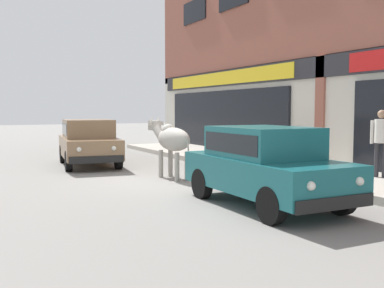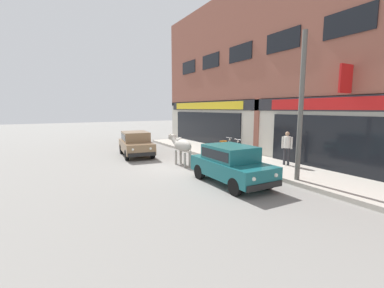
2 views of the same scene
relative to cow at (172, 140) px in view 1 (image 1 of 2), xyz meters
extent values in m
plane|color=gray|center=(0.22, -0.19, -1.01)|extent=(90.00, 90.00, 0.00)
cube|color=#B7AFA3|center=(0.22, 3.42, -0.92)|extent=(19.00, 2.84, 0.17)
cube|color=beige|center=(0.22, 5.12, 0.69)|extent=(23.00, 0.55, 3.40)
cube|color=#28282D|center=(0.22, 4.80, 2.04)|extent=(22.08, 0.08, 0.64)
cube|color=black|center=(-5.53, 4.79, 0.34)|extent=(8.74, 0.10, 2.40)
cube|color=yellow|center=(-5.53, 4.77, 2.04)|extent=(9.20, 0.05, 0.52)
cube|color=#8E5142|center=(0.22, 4.82, 0.69)|extent=(0.36, 0.12, 3.40)
cube|color=black|center=(-7.93, 4.81, 5.23)|extent=(2.09, 0.06, 1.00)
ellipsoid|color=#9E998E|center=(0.10, 0.01, 0.01)|extent=(1.43, 0.61, 0.60)
sphere|color=#9E998E|center=(-0.18, -0.01, 0.24)|extent=(0.32, 0.32, 0.32)
cylinder|color=#9E998E|center=(-0.32, -0.16, -0.65)|extent=(0.12, 0.12, 0.72)
cylinder|color=#9E998E|center=(-0.34, 0.12, -0.65)|extent=(0.12, 0.12, 0.72)
cylinder|color=#9E998E|center=(0.54, -0.11, -0.65)|extent=(0.12, 0.12, 0.72)
cylinder|color=#9E998E|center=(0.52, 0.18, -0.65)|extent=(0.12, 0.12, 0.72)
cylinder|color=#9E998E|center=(-0.72, -0.05, 0.16)|extent=(0.48, 0.27, 0.43)
cube|color=#9E998E|center=(-0.98, -0.06, 0.33)|extent=(0.37, 0.24, 0.26)
cube|color=slate|center=(-1.16, -0.08, 0.29)|extent=(0.15, 0.17, 0.14)
cone|color=beige|center=(-0.93, -0.16, 0.51)|extent=(0.12, 0.06, 0.19)
cone|color=beige|center=(-0.94, 0.04, 0.51)|extent=(0.12, 0.06, 0.19)
cube|color=#9E998E|center=(-0.89, -0.22, 0.39)|extent=(0.05, 0.14, 0.10)
cube|color=#9E998E|center=(-0.91, 0.10, 0.39)|extent=(0.05, 0.14, 0.10)
cylinder|color=#9E998E|center=(0.84, 0.05, -0.21)|extent=(0.17, 0.05, 0.60)
cylinder|color=black|center=(4.96, 0.85, -0.71)|extent=(0.60, 0.19, 0.60)
cylinder|color=black|center=(4.94, -0.59, -0.71)|extent=(0.60, 0.19, 0.60)
cylinder|color=black|center=(2.66, 0.88, -0.71)|extent=(0.60, 0.19, 0.60)
cylinder|color=black|center=(2.64, -0.56, -0.71)|extent=(0.60, 0.19, 0.60)
cube|color=#196066|center=(3.80, 0.15, -0.41)|extent=(3.52, 1.65, 0.60)
cube|color=#196066|center=(3.70, 0.15, 0.17)|extent=(1.92, 1.47, 0.56)
cube|color=black|center=(3.70, 0.15, 0.17)|extent=(1.77, 1.49, 0.35)
cube|color=black|center=(5.53, 0.12, -0.63)|extent=(0.14, 1.52, 0.20)
cube|color=black|center=(2.07, 0.17, -0.63)|extent=(0.14, 1.52, 0.20)
sphere|color=silver|center=(5.57, 0.60, -0.33)|extent=(0.14, 0.14, 0.14)
sphere|color=silver|center=(5.56, -0.36, -0.33)|extent=(0.14, 0.14, 0.14)
cube|color=red|center=(2.05, 0.67, -0.31)|extent=(0.03, 0.16, 0.14)
cube|color=red|center=(2.04, -0.32, -0.31)|extent=(0.03, 0.16, 0.14)
cylinder|color=black|center=(-2.38, -0.65, -0.71)|extent=(0.62, 0.26, 0.60)
cylinder|color=black|center=(-2.57, -2.08, -0.71)|extent=(0.62, 0.26, 0.60)
cylinder|color=black|center=(-4.66, -0.36, -0.71)|extent=(0.62, 0.26, 0.60)
cylinder|color=black|center=(-4.85, -1.79, -0.71)|extent=(0.62, 0.26, 0.60)
cube|color=#846647|center=(-3.61, -1.22, -0.41)|extent=(3.68, 2.04, 0.60)
cube|color=#846647|center=(-3.71, -1.21, 0.17)|extent=(2.07, 1.67, 0.56)
cube|color=black|center=(-3.71, -1.21, 0.17)|extent=(1.92, 1.67, 0.35)
cube|color=black|center=(-1.90, -1.44, -0.63)|extent=(0.31, 1.52, 0.20)
cube|color=black|center=(-5.33, -1.00, -0.63)|extent=(0.31, 1.52, 0.20)
sphere|color=silver|center=(-1.81, -0.97, -0.33)|extent=(0.14, 0.14, 0.14)
sphere|color=silver|center=(-1.93, -1.92, -0.33)|extent=(0.14, 0.14, 0.14)
cube|color=red|center=(-5.29, -0.50, -0.31)|extent=(0.05, 0.16, 0.14)
cube|color=red|center=(-5.42, -1.49, -0.31)|extent=(0.05, 0.16, 0.14)
cylinder|color=black|center=(-1.39, 4.10, -0.56)|extent=(0.13, 0.56, 0.56)
cylinder|color=black|center=(-1.33, 2.85, -0.56)|extent=(0.13, 0.56, 0.56)
cube|color=#B2B5BA|center=(-1.36, 3.46, -0.52)|extent=(0.22, 0.33, 0.24)
cube|color=orange|center=(-1.37, 3.62, -0.26)|extent=(0.26, 0.41, 0.24)
cube|color=black|center=(-1.35, 3.22, -0.28)|extent=(0.25, 0.53, 0.12)
cylinder|color=#B2B5BA|center=(-1.39, 4.04, -0.26)|extent=(0.05, 0.27, 0.59)
cylinder|color=#B2B5BA|center=(-1.39, 4.08, 0.02)|extent=(0.52, 0.06, 0.03)
sphere|color=silver|center=(-1.40, 4.14, -0.10)|extent=(0.12, 0.12, 0.12)
cylinder|color=#B2B5BA|center=(-1.45, 3.09, -0.60)|extent=(0.08, 0.48, 0.06)
cylinder|color=black|center=(-0.44, 3.98, -0.56)|extent=(0.20, 0.57, 0.56)
cylinder|color=black|center=(-0.21, 2.75, -0.56)|extent=(0.20, 0.57, 0.56)
cube|color=#B2B5BA|center=(-0.32, 3.34, -0.52)|extent=(0.26, 0.35, 0.24)
cube|color=red|center=(-0.35, 3.50, -0.26)|extent=(0.31, 0.44, 0.24)
cube|color=black|center=(-0.28, 3.11, -0.28)|extent=(0.31, 0.55, 0.12)
cylinder|color=#B2B5BA|center=(-0.43, 3.92, -0.26)|extent=(0.09, 0.27, 0.59)
cylinder|color=#B2B5BA|center=(-0.43, 3.96, 0.02)|extent=(0.52, 0.13, 0.03)
sphere|color=silver|center=(-0.45, 4.02, -0.10)|extent=(0.12, 0.12, 0.12)
cylinder|color=#B2B5BA|center=(-0.36, 2.97, -0.60)|extent=(0.15, 0.48, 0.06)
cylinder|color=#2D2D33|center=(3.03, 3.97, -0.43)|extent=(0.11, 0.11, 0.82)
cylinder|color=silver|center=(3.11, 4.02, 0.26)|extent=(0.32, 0.32, 0.56)
cylinder|color=silver|center=(2.93, 3.91, 0.24)|extent=(0.08, 0.08, 0.56)
sphere|color=tan|center=(3.11, 4.02, 0.66)|extent=(0.20, 0.20, 0.20)
camera|label=1|loc=(10.44, -4.82, 0.77)|focal=42.00mm
camera|label=2|loc=(11.32, -5.86, 1.85)|focal=24.00mm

